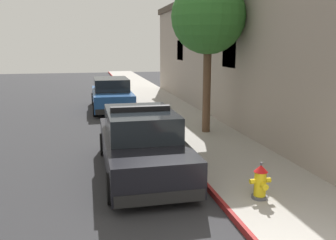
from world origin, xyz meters
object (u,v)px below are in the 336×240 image
at_px(police_cruiser, 141,143).
at_px(fire_hydrant, 260,182).
at_px(parked_car_silver_ahead, 112,95).
at_px(street_tree, 208,18).

xyz_separation_m(police_cruiser, fire_hydrant, (2.03, -2.45, -0.26)).
bearing_deg(parked_car_silver_ahead, fire_hydrant, -79.79).
bearing_deg(fire_hydrant, parked_car_silver_ahead, 100.21).
bearing_deg(street_tree, fire_hydrant, -97.74).
xyz_separation_m(police_cruiser, street_tree, (2.81, 3.27, 3.32)).
relative_size(police_cruiser, street_tree, 0.93).
height_order(police_cruiser, fire_hydrant, police_cruiser).
bearing_deg(fire_hydrant, street_tree, 82.26).
distance_m(parked_car_silver_ahead, street_tree, 7.56).
distance_m(parked_car_silver_ahead, fire_hydrant, 12.04).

